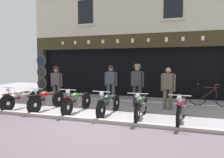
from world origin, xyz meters
The scene contains 16 objects.
ground centered at (0.00, -0.98, -0.04)m, with size 23.01×22.00×0.18m.
shop_facade centered at (0.00, 7.03, 1.67)m, with size 11.31×4.42×6.06m.
motorcycle_far_left centered at (-3.14, 0.95, 0.42)m, with size 0.62×2.01×0.92m.
motorcycle_left centered at (-1.99, 0.96, 0.43)m, with size 0.62×1.94×0.91m.
motorcycle_center_left centered at (-0.72, 0.97, 0.43)m, with size 0.62×2.01×0.92m.
motorcycle_center centered at (0.47, 1.01, 0.42)m, with size 0.62×1.95×0.90m.
motorcycle_center_right centered at (1.62, 0.91, 0.42)m, with size 0.62×2.03×0.92m.
motorcycle_right centered at (2.85, 0.90, 0.43)m, with size 0.62×2.07×0.92m.
salesman_left centered at (-2.59, 2.55, 0.92)m, with size 0.56×0.36×1.64m.
shopkeeper_center centered at (-0.12, 3.02, 0.93)m, with size 0.56×0.33×1.68m.
salesman_right centered at (1.13, 2.67, 0.98)m, with size 0.55×0.36×1.75m.
assistant_far_right centered at (2.35, 2.56, 0.89)m, with size 0.55×0.29×1.61m.
tyre_sign_pole centered at (-4.21, 3.63, 1.29)m, with size 0.55×0.06×2.29m.
advert_board_near centered at (2.88, 5.40, 1.59)m, with size 0.71×0.03×1.07m.
advert_board_far centered at (4.00, 5.40, 1.67)m, with size 0.66×0.03×0.98m.
leaning_bicycle centered at (4.03, 3.83, 0.38)m, with size 1.73×0.50×0.95m.
Camera 1 is at (2.81, -5.70, 1.78)m, focal length 33.59 mm.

